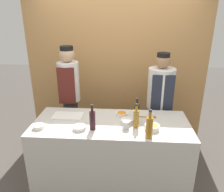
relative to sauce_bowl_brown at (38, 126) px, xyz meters
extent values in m
plane|color=#4C4742|center=(0.81, 0.20, -0.95)|extent=(14.00, 14.00, 0.00)
cube|color=#B7844C|center=(0.81, 1.44, 0.25)|extent=(2.91, 0.18, 2.40)
cube|color=beige|center=(0.81, 0.20, -0.48)|extent=(1.87, 0.78, 0.92)
cylinder|color=white|center=(0.00, 0.00, 0.00)|extent=(0.13, 0.13, 0.04)
cylinder|color=brown|center=(0.00, 0.00, 0.01)|extent=(0.11, 0.11, 0.01)
cylinder|color=white|center=(0.47, 0.01, 0.00)|extent=(0.15, 0.15, 0.04)
cylinder|color=#703384|center=(0.47, 0.01, 0.01)|extent=(0.12, 0.12, 0.01)
cylinder|color=white|center=(1.28, 0.06, 0.01)|extent=(0.16, 0.16, 0.06)
cylinder|color=yellow|center=(1.28, 0.06, 0.03)|extent=(0.13, 0.13, 0.02)
cylinder|color=white|center=(0.94, 0.39, 0.00)|extent=(0.15, 0.15, 0.05)
cylinder|color=orange|center=(0.94, 0.39, 0.02)|extent=(0.12, 0.12, 0.01)
cylinder|color=white|center=(1.00, 0.19, 0.00)|extent=(0.14, 0.14, 0.06)
cylinder|color=silver|center=(1.00, 0.19, 0.03)|extent=(0.11, 0.11, 0.02)
cube|color=white|center=(0.26, 0.32, -0.01)|extent=(0.37, 0.22, 0.02)
cylinder|color=black|center=(1.12, 0.23, 0.09)|extent=(0.06, 0.06, 0.22)
cylinder|color=black|center=(1.12, 0.23, 0.23)|extent=(0.02, 0.02, 0.07)
cylinder|color=black|center=(1.12, 0.23, 0.28)|extent=(0.03, 0.03, 0.02)
cylinder|color=olive|center=(1.11, 0.10, 0.08)|extent=(0.07, 0.07, 0.21)
cylinder|color=olive|center=(1.11, 0.10, 0.22)|extent=(0.03, 0.03, 0.06)
cylinder|color=black|center=(1.11, 0.10, 0.26)|extent=(0.03, 0.03, 0.02)
cylinder|color=black|center=(0.62, 0.02, 0.08)|extent=(0.07, 0.07, 0.22)
cylinder|color=black|center=(0.62, 0.02, 0.22)|extent=(0.03, 0.03, 0.07)
cylinder|color=black|center=(0.62, 0.02, 0.27)|extent=(0.03, 0.03, 0.02)
cylinder|color=#9E661E|center=(1.23, -0.12, 0.09)|extent=(0.07, 0.07, 0.23)
cylinder|color=#9E661E|center=(1.23, -0.12, 0.24)|extent=(0.03, 0.03, 0.07)
cylinder|color=black|center=(1.23, -0.12, 0.29)|extent=(0.03, 0.03, 0.02)
cylinder|color=#B7B7BC|center=(0.99, 0.06, 0.02)|extent=(0.08, 0.08, 0.09)
cylinder|color=#B2844C|center=(1.24, 0.36, -0.02)|extent=(0.19, 0.02, 0.02)
ellipsoid|color=#B2844C|center=(1.35, 0.36, -0.01)|extent=(0.05, 0.04, 0.02)
cylinder|color=#28282D|center=(0.15, 0.86, -0.48)|extent=(0.22, 0.22, 0.93)
cylinder|color=silver|center=(0.15, 0.86, 0.27)|extent=(0.30, 0.30, 0.58)
cube|color=#561E19|center=(0.15, 0.72, 0.25)|extent=(0.24, 0.02, 0.53)
sphere|color=tan|center=(0.15, 0.86, 0.67)|extent=(0.22, 0.22, 0.22)
cylinder|color=black|center=(0.15, 0.86, 0.75)|extent=(0.18, 0.18, 0.08)
cylinder|color=#28282D|center=(1.48, 0.86, -0.52)|extent=(0.27, 0.27, 0.86)
cylinder|color=silver|center=(1.48, 0.86, 0.20)|extent=(0.38, 0.38, 0.58)
cube|color=#232838|center=(1.48, 0.68, 0.18)|extent=(0.30, 0.02, 0.53)
sphere|color=#9E704C|center=(1.48, 0.86, 0.59)|extent=(0.21, 0.21, 0.21)
cylinder|color=black|center=(1.48, 0.86, 0.67)|extent=(0.18, 0.18, 0.07)
camera|label=1|loc=(0.99, -2.13, 1.20)|focal=35.00mm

